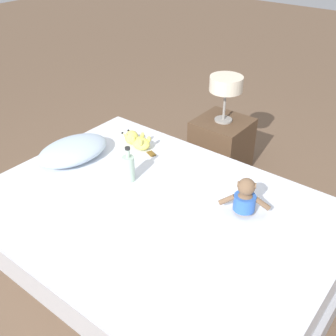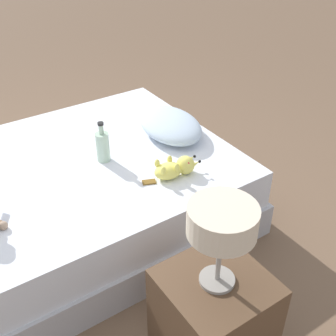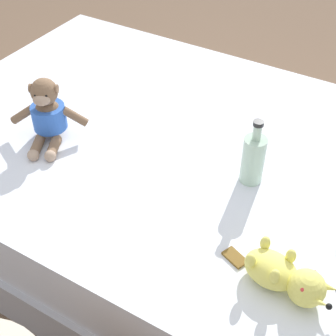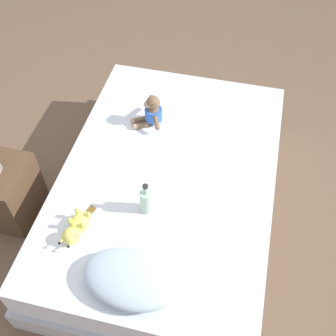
{
  "view_description": "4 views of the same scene",
  "coord_description": "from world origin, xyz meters",
  "px_view_note": "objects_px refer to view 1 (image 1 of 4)",
  "views": [
    {
      "loc": [
        -1.46,
        -1.2,
        1.9
      ],
      "look_at": [
        0.2,
        0.1,
        0.54
      ],
      "focal_mm": 43.65,
      "sensor_mm": 36.0,
      "label": 1
    },
    {
      "loc": [
        1.94,
        -0.53,
        1.75
      ],
      "look_at": [
        0.4,
        0.51,
        0.5
      ],
      "focal_mm": 45.75,
      "sensor_mm": 36.0,
      "label": 2
    },
    {
      "loc": [
        1.23,
        0.68,
        1.54
      ],
      "look_at": [
        0.21,
        0.07,
        0.5
      ],
      "focal_mm": 52.13,
      "sensor_mm": 36.0,
      "label": 3
    },
    {
      "loc": [
        -0.39,
        1.62,
        2.55
      ],
      "look_at": [
        0.0,
        0.0,
        0.49
      ],
      "focal_mm": 44.5,
      "sensor_mm": 36.0,
      "label": 4
    }
  ],
  "objects_px": {
    "plush_monkey": "(245,199)",
    "plush_yellow_creature": "(137,140)",
    "bed": "(161,231)",
    "bedside_lamp": "(226,85)",
    "pillow": "(73,150)",
    "nightstand": "(221,146)",
    "glass_bottle": "(129,168)"
  },
  "relations": [
    {
      "from": "bed",
      "to": "plush_monkey",
      "type": "distance_m",
      "value": 0.57
    },
    {
      "from": "plush_monkey",
      "to": "pillow",
      "type": "bearing_deg",
      "value": 99.25
    },
    {
      "from": "glass_bottle",
      "to": "bed",
      "type": "bearing_deg",
      "value": -101.17
    },
    {
      "from": "glass_bottle",
      "to": "plush_yellow_creature",
      "type": "bearing_deg",
      "value": 35.23
    },
    {
      "from": "plush_monkey",
      "to": "glass_bottle",
      "type": "relative_size",
      "value": 1.13
    },
    {
      "from": "bed",
      "to": "bedside_lamp",
      "type": "bearing_deg",
      "value": 13.18
    },
    {
      "from": "plush_monkey",
      "to": "nightstand",
      "type": "height_order",
      "value": "plush_monkey"
    },
    {
      "from": "pillow",
      "to": "plush_monkey",
      "type": "bearing_deg",
      "value": -80.75
    },
    {
      "from": "plush_monkey",
      "to": "plush_yellow_creature",
      "type": "height_order",
      "value": "plush_monkey"
    },
    {
      "from": "bed",
      "to": "pillow",
      "type": "bearing_deg",
      "value": 88.48
    },
    {
      "from": "bed",
      "to": "glass_bottle",
      "type": "bearing_deg",
      "value": 78.83
    },
    {
      "from": "bed",
      "to": "pillow",
      "type": "relative_size",
      "value": 3.84
    },
    {
      "from": "bedside_lamp",
      "to": "plush_yellow_creature",
      "type": "bearing_deg",
      "value": 157.59
    },
    {
      "from": "bed",
      "to": "glass_bottle",
      "type": "xyz_separation_m",
      "value": [
        0.06,
        0.3,
        0.31
      ]
    },
    {
      "from": "plush_yellow_creature",
      "to": "bedside_lamp",
      "type": "relative_size",
      "value": 0.91
    },
    {
      "from": "bed",
      "to": "glass_bottle",
      "type": "height_order",
      "value": "glass_bottle"
    },
    {
      "from": "bedside_lamp",
      "to": "pillow",
      "type": "bearing_deg",
      "value": 154.52
    },
    {
      "from": "nightstand",
      "to": "bedside_lamp",
      "type": "bearing_deg",
      "value": 0.0
    },
    {
      "from": "bedside_lamp",
      "to": "bed",
      "type": "bearing_deg",
      "value": -166.82
    },
    {
      "from": "pillow",
      "to": "nightstand",
      "type": "height_order",
      "value": "pillow"
    },
    {
      "from": "bed",
      "to": "bedside_lamp",
      "type": "height_order",
      "value": "bedside_lamp"
    },
    {
      "from": "bed",
      "to": "plush_monkey",
      "type": "bearing_deg",
      "value": -62.95
    },
    {
      "from": "bed",
      "to": "bedside_lamp",
      "type": "relative_size",
      "value": 5.69
    },
    {
      "from": "plush_monkey",
      "to": "glass_bottle",
      "type": "height_order",
      "value": "glass_bottle"
    },
    {
      "from": "pillow",
      "to": "plush_monkey",
      "type": "height_order",
      "value": "plush_monkey"
    },
    {
      "from": "nightstand",
      "to": "bedside_lamp",
      "type": "distance_m",
      "value": 0.52
    },
    {
      "from": "bed",
      "to": "plush_monkey",
      "type": "relative_size",
      "value": 7.71
    },
    {
      "from": "pillow",
      "to": "glass_bottle",
      "type": "bearing_deg",
      "value": -85.34
    },
    {
      "from": "bed",
      "to": "bedside_lamp",
      "type": "distance_m",
      "value": 1.26
    },
    {
      "from": "plush_yellow_creature",
      "to": "bed",
      "type": "bearing_deg",
      "value": -126.73
    },
    {
      "from": "plush_yellow_creature",
      "to": "nightstand",
      "type": "bearing_deg",
      "value": -22.41
    },
    {
      "from": "bed",
      "to": "plush_yellow_creature",
      "type": "distance_m",
      "value": 0.74
    }
  ]
}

